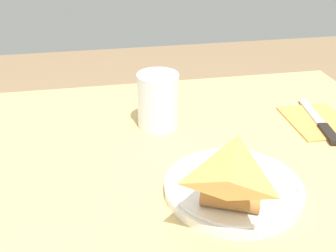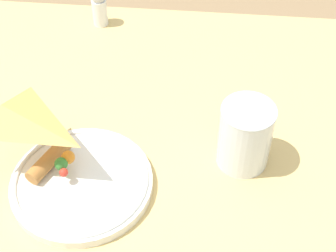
% 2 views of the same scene
% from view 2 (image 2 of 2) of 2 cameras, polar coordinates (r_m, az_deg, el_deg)
% --- Properties ---
extents(dining_table, '(0.96, 0.88, 0.71)m').
position_cam_2_polar(dining_table, '(0.91, -8.55, -8.56)').
color(dining_table, '#DBB770').
rests_on(dining_table, ground_plane).
extents(plate_pizza, '(0.21, 0.21, 0.05)m').
position_cam_2_polar(plate_pizza, '(0.79, -9.59, -6.01)').
color(plate_pizza, white).
rests_on(plate_pizza, dining_table).
extents(milk_glass, '(0.08, 0.08, 0.11)m').
position_cam_2_polar(milk_glass, '(0.79, 8.52, -1.26)').
color(milk_glass, white).
rests_on(milk_glass, dining_table).
extents(salt_shaker, '(0.03, 0.03, 0.08)m').
position_cam_2_polar(salt_shaker, '(1.08, -7.62, 12.92)').
color(salt_shaker, white).
rests_on(salt_shaker, dining_table).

